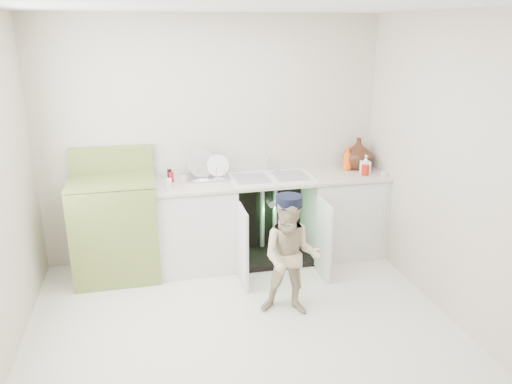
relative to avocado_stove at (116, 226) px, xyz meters
The scene contains 5 objects.
ground 1.64m from the avocado_stove, 49.13° to the right, with size 3.50×3.50×0.00m, color silver.
room_shell 1.73m from the avocado_stove, 49.13° to the right, with size 6.00×5.50×1.26m.
counter_run 1.61m from the avocado_stove, ahead, with size 2.44×1.02×1.24m.
avocado_stove is the anchor object (origin of this frame).
repair_worker 1.81m from the avocado_stove, 35.75° to the right, with size 0.61×1.01×1.06m.
Camera 1 is at (-0.68, -3.52, 2.37)m, focal length 35.00 mm.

